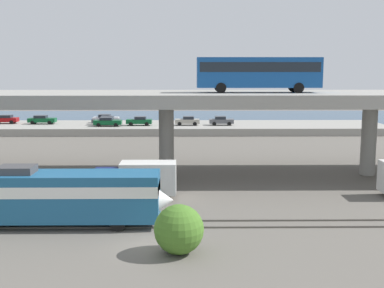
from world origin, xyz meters
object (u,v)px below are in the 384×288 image
at_px(train_locomotive, 64,194).
at_px(parked_car_3, 221,121).
at_px(parked_car_5, 108,122).
at_px(parked_car_1, 139,121).
at_px(parked_car_7, 187,121).
at_px(transit_bus_on_overpass, 259,71).
at_px(parked_car_0, 5,119).
at_px(parked_car_4, 106,118).
at_px(service_truck_west, 138,179).
at_px(parked_car_6, 42,119).
at_px(parked_car_2, 106,120).

relative_size(train_locomotive, parked_car_3, 3.80).
height_order(train_locomotive, parked_car_5, train_locomotive).
bearing_deg(parked_car_3, parked_car_1, -179.02).
bearing_deg(parked_car_7, parked_car_1, 1.72).
bearing_deg(train_locomotive, parked_car_7, 80.23).
xyz_separation_m(transit_bus_on_overpass, parked_car_0, (-38.47, 36.86, -8.44)).
xyz_separation_m(train_locomotive, parked_car_1, (0.46, 49.28, -0.21)).
bearing_deg(parked_car_0, transit_bus_on_overpass, 136.23).
bearing_deg(parked_car_4, train_locomotive, -83.77).
bearing_deg(parked_car_5, parked_car_4, 102.40).
height_order(train_locomotive, parked_car_0, train_locomotive).
xyz_separation_m(parked_car_5, parked_car_7, (13.22, 1.40, -0.00)).
distance_m(parked_car_0, parked_car_1, 23.74).
relative_size(parked_car_0, parked_car_7, 1.06).
height_order(parked_car_1, parked_car_7, same).
xyz_separation_m(service_truck_west, parked_car_0, (-27.37, 45.27, 0.34)).
relative_size(parked_car_4, parked_car_6, 0.96).
height_order(transit_bus_on_overpass, parked_car_1, transit_bus_on_overpass).
bearing_deg(train_locomotive, parked_car_5, 95.56).
height_order(train_locomotive, parked_car_4, train_locomotive).
bearing_deg(parked_car_0, parked_car_1, 172.49).
relative_size(train_locomotive, parked_car_7, 3.74).
xyz_separation_m(parked_car_0, parked_car_7, (31.60, -2.86, -0.00)).
bearing_deg(parked_car_0, parked_car_4, -176.99).
xyz_separation_m(transit_bus_on_overpass, parked_car_7, (-6.87, 34.00, -8.44)).
bearing_deg(service_truck_west, parked_car_6, -64.94).
relative_size(parked_car_4, parked_car_7, 1.09).
relative_size(parked_car_1, parked_car_7, 1.04).
xyz_separation_m(parked_car_4, parked_car_5, (1.14, -5.16, -0.00)).
height_order(service_truck_west, parked_car_2, service_truck_west).
relative_size(parked_car_1, parked_car_2, 0.91).
distance_m(service_truck_west, parked_car_3, 43.55).
height_order(service_truck_west, parked_car_7, service_truck_west).
distance_m(parked_car_2, parked_car_5, 2.18).
relative_size(service_truck_west, parked_car_5, 1.49).
relative_size(train_locomotive, parked_car_4, 3.44).
height_order(service_truck_west, parked_car_5, service_truck_west).
bearing_deg(parked_car_0, train_locomotive, 113.77).
height_order(parked_car_5, parked_car_6, same).
xyz_separation_m(parked_car_3, parked_car_4, (-20.04, 3.77, 0.00)).
height_order(transit_bus_on_overpass, parked_car_7, transit_bus_on_overpass).
distance_m(parked_car_4, parked_car_5, 5.29).
height_order(train_locomotive, parked_car_6, train_locomotive).
xyz_separation_m(train_locomotive, parked_car_6, (-16.53, 51.66, -0.21)).
relative_size(parked_car_0, parked_car_6, 0.94).
height_order(transit_bus_on_overpass, parked_car_5, transit_bus_on_overpass).
bearing_deg(parked_car_1, transit_bus_on_overpass, 113.87).
bearing_deg(train_locomotive, transit_bus_on_overpass, 45.22).
bearing_deg(train_locomotive, parked_car_6, 107.74).
bearing_deg(parked_car_3, parked_car_0, 175.61).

